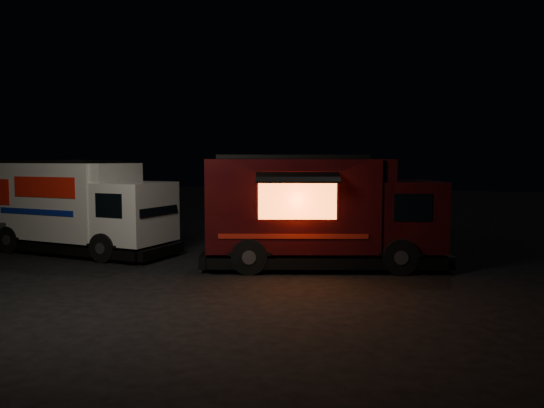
{
  "coord_description": "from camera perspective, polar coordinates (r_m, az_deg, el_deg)",
  "views": [
    {
      "loc": [
        5.0,
        -12.23,
        2.93
      ],
      "look_at": [
        0.92,
        2.0,
        1.69
      ],
      "focal_mm": 35.0,
      "sensor_mm": 36.0,
      "label": 1
    }
  ],
  "objects": [
    {
      "name": "white_truck",
      "position": [
        17.71,
        -20.01,
        -0.25
      ],
      "size": [
        6.7,
        3.15,
        2.92
      ],
      "primitive_type": null,
      "rotation": [
        0.0,
        0.0,
        -0.15
      ],
      "color": "silver",
      "rests_on": "ground"
    },
    {
      "name": "ground",
      "position": [
        13.53,
        -6.14,
        -7.74
      ],
      "size": [
        80.0,
        80.0,
        0.0
      ],
      "primitive_type": "plane",
      "color": "black",
      "rests_on": "ground"
    },
    {
      "name": "red_truck",
      "position": [
        14.55,
        5.58,
        -0.75
      ],
      "size": [
        6.97,
        4.07,
        3.06
      ],
      "primitive_type": null,
      "rotation": [
        0.0,
        0.0,
        0.27
      ],
      "color": "#340A09",
      "rests_on": "ground"
    }
  ]
}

